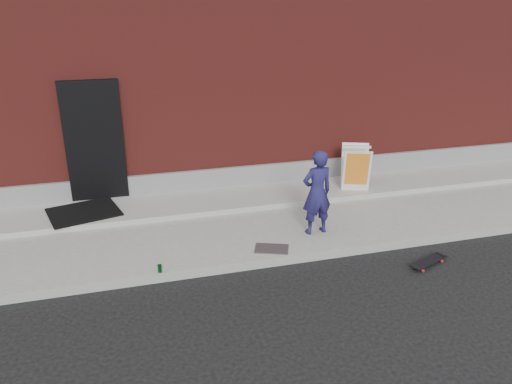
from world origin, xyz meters
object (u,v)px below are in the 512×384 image
object	(u,v)px
skateboard	(429,262)
soda_can	(160,269)
pizza_sign	(356,168)
child	(317,193)

from	to	relation	value
skateboard	soda_can	world-z (taller)	soda_can
skateboard	soda_can	bearing A→B (deg)	171.03
skateboard	pizza_sign	world-z (taller)	pizza_sign
skateboard	child	bearing A→B (deg)	137.51
pizza_sign	child	bearing A→B (deg)	-134.31
child	pizza_sign	distance (m)	2.06
child	pizza_sign	xyz separation A→B (m)	(1.43, 1.47, -0.18)
skateboard	pizza_sign	xyz separation A→B (m)	(0.04, 2.74, 0.64)
child	soda_can	xyz separation A→B (m)	(-2.68, -0.63, -0.67)
skateboard	soda_can	distance (m)	4.12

